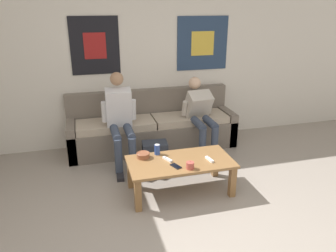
{
  "coord_description": "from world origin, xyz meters",
  "views": [
    {
      "loc": [
        -0.73,
        -2.05,
        2.08
      ],
      "look_at": [
        0.26,
        1.63,
        0.64
      ],
      "focal_mm": 35.0,
      "sensor_mm": 36.0,
      "label": 1
    }
  ],
  "objects_px": {
    "backpack": "(155,156)",
    "ceramic_bowl": "(143,155)",
    "drink_can_blue": "(157,149)",
    "coffee_table": "(180,166)",
    "pillar_candle": "(190,165)",
    "game_controller_near_left": "(209,159)",
    "person_seated_teen": "(200,113)",
    "couch": "(153,129)",
    "game_controller_near_right": "(167,159)",
    "person_seated_adult": "(120,117)",
    "cell_phone": "(176,166)"
  },
  "relations": [
    {
      "from": "coffee_table",
      "to": "person_seated_teen",
      "type": "bearing_deg",
      "value": 58.92
    },
    {
      "from": "person_seated_adult",
      "to": "pillar_candle",
      "type": "relative_size",
      "value": 13.66
    },
    {
      "from": "couch",
      "to": "person_seated_teen",
      "type": "bearing_deg",
      "value": -26.14
    },
    {
      "from": "person_seated_adult",
      "to": "drink_can_blue",
      "type": "relative_size",
      "value": 9.87
    },
    {
      "from": "person_seated_adult",
      "to": "pillar_candle",
      "type": "xyz_separation_m",
      "value": [
        0.59,
        -1.17,
        -0.22
      ]
    },
    {
      "from": "backpack",
      "to": "game_controller_near_left",
      "type": "xyz_separation_m",
      "value": [
        0.48,
        -0.71,
        0.23
      ]
    },
    {
      "from": "cell_phone",
      "to": "pillar_candle",
      "type": "bearing_deg",
      "value": -32.56
    },
    {
      "from": "ceramic_bowl",
      "to": "cell_phone",
      "type": "bearing_deg",
      "value": -45.98
    },
    {
      "from": "pillar_candle",
      "to": "drink_can_blue",
      "type": "height_order",
      "value": "drink_can_blue"
    },
    {
      "from": "coffee_table",
      "to": "pillar_candle",
      "type": "relative_size",
      "value": 13.3
    },
    {
      "from": "couch",
      "to": "coffee_table",
      "type": "bearing_deg",
      "value": -88.79
    },
    {
      "from": "person_seated_adult",
      "to": "backpack",
      "type": "relative_size",
      "value": 3.29
    },
    {
      "from": "backpack",
      "to": "game_controller_near_left",
      "type": "height_order",
      "value": "game_controller_near_left"
    },
    {
      "from": "ceramic_bowl",
      "to": "drink_can_blue",
      "type": "xyz_separation_m",
      "value": [
        0.18,
        0.05,
        0.03
      ]
    },
    {
      "from": "game_controller_near_left",
      "to": "pillar_candle",
      "type": "bearing_deg",
      "value": -154.24
    },
    {
      "from": "person_seated_teen",
      "to": "backpack",
      "type": "relative_size",
      "value": 2.85
    },
    {
      "from": "person_seated_adult",
      "to": "cell_phone",
      "type": "xyz_separation_m",
      "value": [
        0.46,
        -1.08,
        -0.25
      ]
    },
    {
      "from": "pillar_candle",
      "to": "drink_can_blue",
      "type": "bearing_deg",
      "value": 120.24
    },
    {
      "from": "cell_phone",
      "to": "ceramic_bowl",
      "type": "bearing_deg",
      "value": 134.02
    },
    {
      "from": "person_seated_teen",
      "to": "cell_phone",
      "type": "distance_m",
      "value": 1.36
    },
    {
      "from": "couch",
      "to": "game_controller_near_right",
      "type": "xyz_separation_m",
      "value": [
        -0.11,
        -1.29,
        0.12
      ]
    },
    {
      "from": "game_controller_near_right",
      "to": "cell_phone",
      "type": "distance_m",
      "value": 0.18
    },
    {
      "from": "ceramic_bowl",
      "to": "game_controller_near_right",
      "type": "height_order",
      "value": "ceramic_bowl"
    },
    {
      "from": "pillar_candle",
      "to": "game_controller_near_right",
      "type": "xyz_separation_m",
      "value": [
        -0.18,
        0.26,
        -0.03
      ]
    },
    {
      "from": "person_seated_adult",
      "to": "backpack",
      "type": "xyz_separation_m",
      "value": [
        0.39,
        -0.33,
        -0.48
      ]
    },
    {
      "from": "ceramic_bowl",
      "to": "cell_phone",
      "type": "xyz_separation_m",
      "value": [
        0.3,
        -0.31,
        -0.03
      ]
    },
    {
      "from": "person_seated_adult",
      "to": "backpack",
      "type": "height_order",
      "value": "person_seated_adult"
    },
    {
      "from": "drink_can_blue",
      "to": "cell_phone",
      "type": "relative_size",
      "value": 0.82
    },
    {
      "from": "drink_can_blue",
      "to": "game_controller_near_left",
      "type": "relative_size",
      "value": 0.84
    },
    {
      "from": "couch",
      "to": "drink_can_blue",
      "type": "relative_size",
      "value": 20.04
    },
    {
      "from": "backpack",
      "to": "ceramic_bowl",
      "type": "height_order",
      "value": "ceramic_bowl"
    },
    {
      "from": "person_seated_adult",
      "to": "game_controller_near_left",
      "type": "xyz_separation_m",
      "value": [
        0.87,
        -1.03,
        -0.24
      ]
    },
    {
      "from": "couch",
      "to": "ceramic_bowl",
      "type": "height_order",
      "value": "couch"
    },
    {
      "from": "game_controller_near_left",
      "to": "couch",
      "type": "bearing_deg",
      "value": 103.94
    },
    {
      "from": "coffee_table",
      "to": "pillar_candle",
      "type": "distance_m",
      "value": 0.24
    },
    {
      "from": "backpack",
      "to": "ceramic_bowl",
      "type": "xyz_separation_m",
      "value": [
        -0.24,
        -0.44,
        0.26
      ]
    },
    {
      "from": "ceramic_bowl",
      "to": "person_seated_teen",
      "type": "bearing_deg",
      "value": 39.56
    },
    {
      "from": "drink_can_blue",
      "to": "game_controller_near_left",
      "type": "bearing_deg",
      "value": -30.01
    },
    {
      "from": "person_seated_teen",
      "to": "backpack",
      "type": "bearing_deg",
      "value": -153.09
    },
    {
      "from": "game_controller_near_right",
      "to": "cell_phone",
      "type": "relative_size",
      "value": 0.96
    },
    {
      "from": "person_seated_adult",
      "to": "drink_can_blue",
      "type": "bearing_deg",
      "value": -65.25
    },
    {
      "from": "game_controller_near_left",
      "to": "person_seated_teen",
      "type": "bearing_deg",
      "value": 75.06
    },
    {
      "from": "ceramic_bowl",
      "to": "game_controller_near_left",
      "type": "bearing_deg",
      "value": -20.26
    },
    {
      "from": "ceramic_bowl",
      "to": "pillar_candle",
      "type": "bearing_deg",
      "value": -42.37
    },
    {
      "from": "backpack",
      "to": "cell_phone",
      "type": "distance_m",
      "value": 0.79
    },
    {
      "from": "coffee_table",
      "to": "game_controller_near_right",
      "type": "xyz_separation_m",
      "value": [
        -0.14,
        0.05,
        0.08
      ]
    },
    {
      "from": "person_seated_adult",
      "to": "cell_phone",
      "type": "bearing_deg",
      "value": -67.07
    },
    {
      "from": "couch",
      "to": "ceramic_bowl",
      "type": "relative_size",
      "value": 15.89
    },
    {
      "from": "ceramic_bowl",
      "to": "drink_can_blue",
      "type": "bearing_deg",
      "value": 14.76
    },
    {
      "from": "backpack",
      "to": "cell_phone",
      "type": "xyz_separation_m",
      "value": [
        0.06,
        -0.75,
        0.23
      ]
    }
  ]
}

